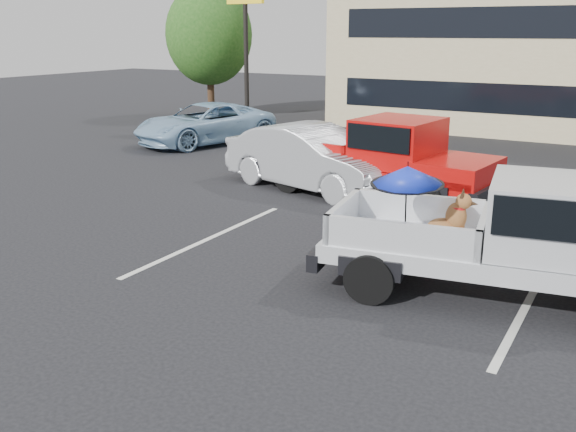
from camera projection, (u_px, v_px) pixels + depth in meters
name	position (u px, v px, depth m)	size (l,w,h in m)	color
ground	(293.00, 306.00, 9.50)	(90.00, 90.00, 0.00)	black
stripe_left	(210.00, 238.00, 12.59)	(0.12, 5.00, 0.01)	silver
stripe_right	(529.00, 299.00, 9.73)	(0.12, 5.00, 0.01)	silver
motel_sign	(245.00, 11.00, 24.64)	(1.60, 0.22, 6.00)	black
tree_left	(209.00, 35.00, 29.30)	(3.96, 3.96, 6.02)	#332114
silver_pickup	(530.00, 234.00, 9.43)	(5.92, 2.81, 2.06)	black
red_pickup	(391.00, 155.00, 15.32)	(6.11, 2.73, 1.95)	black
silver_sedan	(313.00, 158.00, 16.26)	(1.72, 4.94, 1.63)	#A6A9AD
blue_suv	(205.00, 124.00, 22.92)	(2.38, 5.15, 1.43)	#8AB0CF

